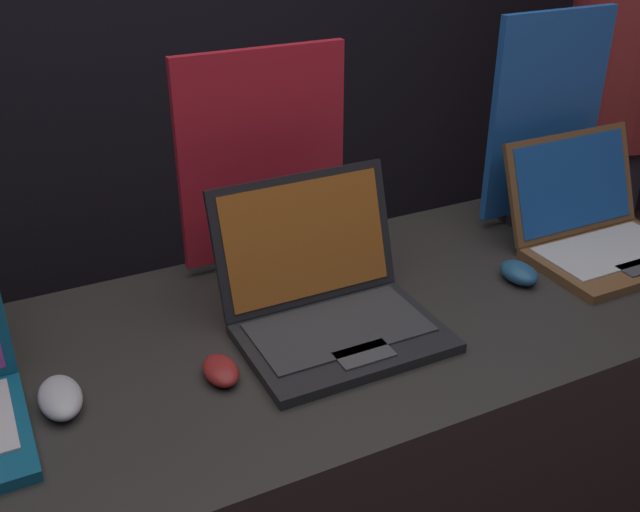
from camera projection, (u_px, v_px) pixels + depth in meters
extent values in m
cube|color=#282623|center=(319.00, 492.00, 1.65)|extent=(1.86, 0.71, 0.88)
ellipsoid|color=#B2B2B7|center=(60.00, 398.00, 1.22)|extent=(0.07, 0.12, 0.04)
cube|color=black|center=(344.00, 338.00, 1.39)|extent=(0.37, 0.26, 0.02)
cube|color=#2D2D30|center=(339.00, 328.00, 1.40)|extent=(0.33, 0.18, 0.00)
cube|color=#3F3F42|center=(364.00, 354.00, 1.32)|extent=(0.10, 0.06, 0.00)
cube|color=black|center=(305.00, 239.00, 1.46)|extent=(0.37, 0.09, 0.25)
cube|color=#A5591E|center=(306.00, 239.00, 1.45)|extent=(0.33, 0.07, 0.21)
ellipsoid|color=maroon|center=(221.00, 370.00, 1.29)|extent=(0.06, 0.09, 0.03)
cube|color=black|center=(267.00, 254.00, 1.68)|extent=(0.20, 0.07, 0.02)
cube|color=red|center=(263.00, 155.00, 1.57)|extent=(0.37, 0.02, 0.45)
cube|color=brown|center=(614.00, 258.00, 1.67)|extent=(0.36, 0.24, 0.02)
cube|color=#B7B7B7|center=(609.00, 250.00, 1.67)|extent=(0.31, 0.17, 0.00)
cube|color=#3F3F42|center=(640.00, 267.00, 1.60)|extent=(0.10, 0.05, 0.00)
cube|color=brown|center=(572.00, 183.00, 1.74)|extent=(0.36, 0.10, 0.22)
cube|color=#194C99|center=(574.00, 183.00, 1.73)|extent=(0.32, 0.08, 0.19)
ellipsoid|color=navy|center=(519.00, 273.00, 1.58)|extent=(0.07, 0.10, 0.04)
cube|color=black|center=(532.00, 211.00, 1.88)|extent=(0.18, 0.07, 0.02)
cube|color=#1E59B2|center=(546.00, 114.00, 1.76)|extent=(0.32, 0.02, 0.48)
cylinder|color=#282833|center=(585.00, 252.00, 2.68)|extent=(0.27, 0.27, 0.86)
cylinder|color=maroon|center=(627.00, 27.00, 2.31)|extent=(0.34, 0.34, 0.72)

